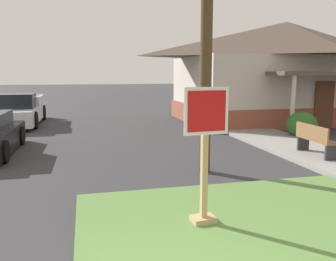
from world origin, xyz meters
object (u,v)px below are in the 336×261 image
(stop_sign, at_px, (205,159))
(pickup_truck_white, at_px, (18,112))
(street_bench, at_px, (315,139))
(manhole_cover, at_px, (125,209))

(stop_sign, height_order, pickup_truck_white, stop_sign)
(pickup_truck_white, bearing_deg, street_bench, -44.64)
(street_bench, bearing_deg, pickup_truck_white, 135.36)
(pickup_truck_white, bearing_deg, manhole_cover, -72.42)
(manhole_cover, distance_m, pickup_truck_white, 12.07)
(stop_sign, height_order, manhole_cover, stop_sign)
(stop_sign, relative_size, manhole_cover, 2.98)
(stop_sign, relative_size, pickup_truck_white, 0.39)
(manhole_cover, distance_m, street_bench, 6.08)
(pickup_truck_white, relative_size, street_bench, 3.63)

